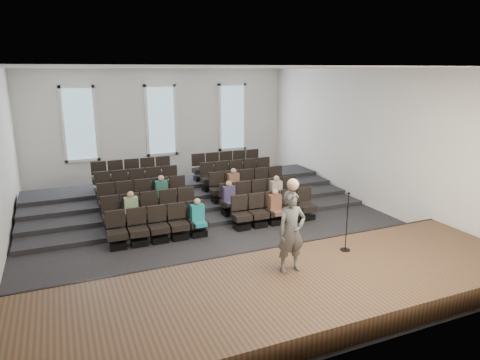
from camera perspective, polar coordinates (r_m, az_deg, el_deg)
name	(u,v)px	position (r m, az deg, el deg)	size (l,w,h in m)	color
ground	(214,226)	(14.03, -3.49, -6.14)	(14.00, 14.00, 0.00)	black
ceiling	(211,67)	(13.14, -3.84, 14.77)	(12.00, 14.00, 0.02)	white
wall_back	(161,125)	(20.04, -10.48, 7.27)	(12.00, 0.04, 5.00)	silver
wall_front	(356,222)	(7.34, 15.21, -5.44)	(12.00, 0.04, 5.00)	silver
wall_right	(368,139)	(16.36, 16.71, 5.31)	(0.04, 14.00, 5.00)	silver
stage	(293,291)	(9.71, 7.10, -14.51)	(11.80, 3.60, 0.50)	#4D3B21
stage_lip	(258,259)	(11.10, 2.43, -10.52)	(11.80, 0.06, 0.52)	black
risers	(186,195)	(16.84, -7.17, -1.98)	(11.80, 4.80, 0.60)	black
seating_rows	(199,194)	(15.21, -5.50, -1.84)	(6.80, 4.70, 1.67)	black
windows	(161,120)	(19.95, -10.47, 7.81)	(8.44, 0.10, 3.24)	white
audience	(217,197)	(14.26, -3.12, -2.28)	(5.45, 2.64, 1.10)	teal
speaker	(291,232)	(9.67, 6.87, -6.87)	(0.68, 0.45, 1.86)	#53514E
mic_stand	(346,233)	(11.14, 13.97, -6.90)	(0.26, 0.26, 1.54)	black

